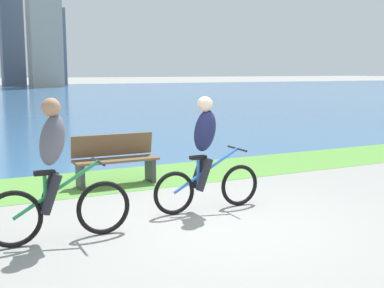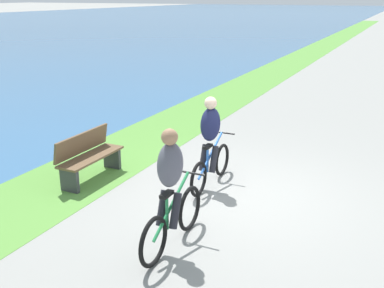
# 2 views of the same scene
# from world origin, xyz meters

# --- Properties ---
(ground_plane) EXTENTS (300.00, 300.00, 0.00)m
(ground_plane) POSITION_xyz_m (0.00, 0.00, 0.00)
(ground_plane) COLOR gray
(grass_strip_bayside) EXTENTS (120.00, 2.01, 0.01)m
(grass_strip_bayside) POSITION_xyz_m (0.00, 3.12, 0.00)
(grass_strip_bayside) COLOR #59933D
(grass_strip_bayside) RESTS_ON ground
(cyclist_lead) EXTENTS (1.71, 0.52, 1.67)m
(cyclist_lead) POSITION_xyz_m (0.19, 0.59, 0.83)
(cyclist_lead) COLOR black
(cyclist_lead) RESTS_ON ground
(cyclist_trailing) EXTENTS (1.74, 0.52, 1.72)m
(cyclist_trailing) POSITION_xyz_m (-2.02, 0.22, 0.84)
(cyclist_trailing) COLOR black
(cyclist_trailing) RESTS_ON ground
(bench_far_along_path) EXTENTS (1.50, 0.47, 0.90)m
(bench_far_along_path) POSITION_xyz_m (-0.48, 2.79, 0.45)
(bench_far_along_path) COLOR brown
(bench_far_along_path) RESTS_ON ground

